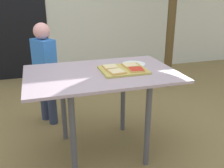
{
  "coord_description": "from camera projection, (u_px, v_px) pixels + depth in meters",
  "views": [
    {
      "loc": [
        -0.48,
        -1.86,
        1.34
      ],
      "look_at": [
        0.09,
        0.0,
        0.62
      ],
      "focal_mm": 40.89,
      "sensor_mm": 36.0,
      "label": 1
    }
  ],
  "objects": [
    {
      "name": "pizza_slice_near_left",
      "position": [
        117.0,
        72.0,
        1.95
      ],
      "size": [
        0.13,
        0.14,
        0.01
      ],
      "color": "tan",
      "rests_on": "cutting_board"
    },
    {
      "name": "ground_plane",
      "position": [
        102.0,
        150.0,
        2.27
      ],
      "size": [
        16.0,
        16.0,
        0.0
      ],
      "primitive_type": "plane",
      "color": "olive"
    },
    {
      "name": "pizza_slice_far_left",
      "position": [
        110.0,
        67.0,
        2.07
      ],
      "size": [
        0.12,
        0.13,
        0.01
      ],
      "color": "tan",
      "rests_on": "cutting_board"
    },
    {
      "name": "child_left",
      "position": [
        45.0,
        68.0,
        2.56
      ],
      "size": [
        0.24,
        0.28,
        1.05
      ],
      "color": "#2D354C",
      "rests_on": "ground"
    },
    {
      "name": "pizza_slice_far_right",
      "position": [
        130.0,
        65.0,
        2.12
      ],
      "size": [
        0.12,
        0.12,
        0.01
      ],
      "color": "tan",
      "rests_on": "cutting_board"
    },
    {
      "name": "dining_table",
      "position": [
        101.0,
        83.0,
        2.05
      ],
      "size": [
        1.19,
        0.77,
        0.73
      ],
      "color": "#A8919C",
      "rests_on": "ground"
    },
    {
      "name": "plate_white_right",
      "position": [
        134.0,
        64.0,
        2.21
      ],
      "size": [
        0.2,
        0.2,
        0.01
      ],
      "primitive_type": "cylinder",
      "color": "white",
      "rests_on": "dining_table"
    },
    {
      "name": "pizza_slice_near_right",
      "position": [
        136.0,
        69.0,
        2.0
      ],
      "size": [
        0.13,
        0.14,
        0.01
      ],
      "color": "tan",
      "rests_on": "cutting_board"
    },
    {
      "name": "cutting_board",
      "position": [
        123.0,
        70.0,
        2.04
      ],
      "size": [
        0.36,
        0.3,
        0.02
      ],
      "primitive_type": "cube",
      "color": "tan",
      "rests_on": "dining_table"
    },
    {
      "name": "house_door",
      "position": [
        15.0,
        14.0,
        3.76
      ],
      "size": [
        0.9,
        0.02,
        2.0
      ],
      "primitive_type": "cube",
      "color": "black",
      "rests_on": "ground"
    }
  ]
}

